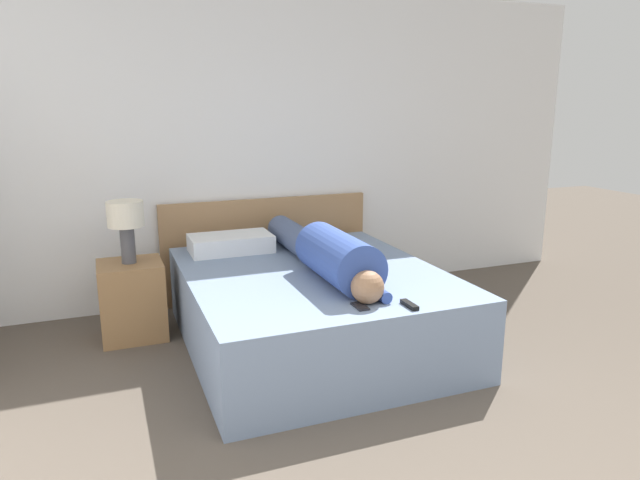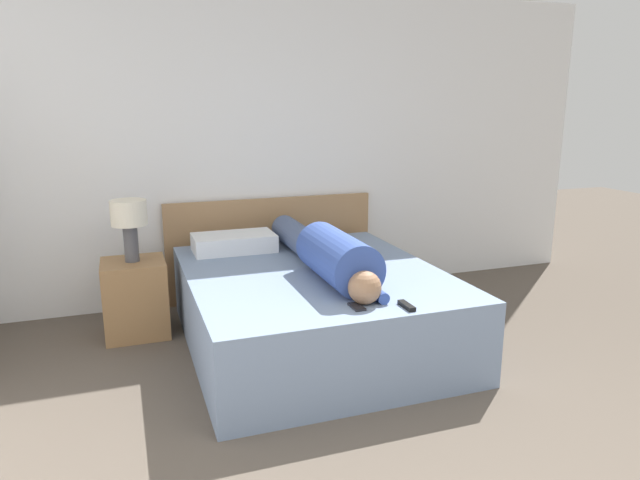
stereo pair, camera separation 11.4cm
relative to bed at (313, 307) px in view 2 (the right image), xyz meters
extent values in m
cube|color=white|center=(0.08, 1.19, 1.03)|extent=(6.03, 0.06, 2.60)
cube|color=#7589A8|center=(0.00, 0.00, 0.00)|extent=(1.69, 1.99, 0.54)
cube|color=#A37A51|center=(0.00, 1.12, 0.17)|extent=(1.81, 0.04, 0.87)
cube|color=olive|center=(-1.17, 0.60, 0.01)|extent=(0.45, 0.42, 0.56)
cylinder|color=#4C4C51|center=(-1.17, 0.60, 0.42)|extent=(0.10, 0.10, 0.27)
cylinder|color=beige|center=(-1.17, 0.60, 0.64)|extent=(0.25, 0.25, 0.18)
sphere|color=#936B4C|center=(0.06, -0.73, 0.37)|extent=(0.19, 0.19, 0.19)
cylinder|color=#334C99|center=(0.06, -0.31, 0.43)|extent=(0.33, 0.74, 0.33)
cylinder|color=#47567A|center=(0.06, 0.50, 0.38)|extent=(0.21, 0.88, 0.21)
cylinder|color=#334C99|center=(0.16, -0.68, 0.31)|extent=(0.07, 0.22, 0.07)
cube|color=white|center=(-0.41, 0.71, 0.34)|extent=(0.63, 0.36, 0.13)
cube|color=black|center=(0.26, -0.87, 0.28)|extent=(0.04, 0.15, 0.02)
cube|color=black|center=(0.00, -0.78, 0.28)|extent=(0.06, 0.13, 0.01)
camera|label=1|loc=(-1.32, -3.53, 1.39)|focal=32.00mm
camera|label=2|loc=(-1.21, -3.57, 1.39)|focal=32.00mm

